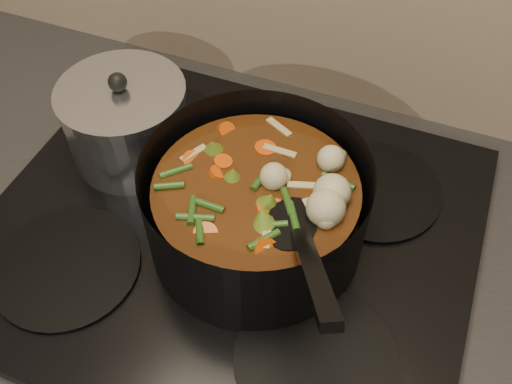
% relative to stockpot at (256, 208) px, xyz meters
% --- Properties ---
extents(counter, '(2.64, 0.64, 0.91)m').
position_rel_stockpot_xyz_m(counter, '(-0.04, 0.00, -0.53)').
color(counter, brown).
rests_on(counter, ground).
extents(stovetop, '(0.62, 0.54, 0.03)m').
position_rel_stockpot_xyz_m(stovetop, '(-0.04, 0.00, -0.07)').
color(stovetop, black).
rests_on(stovetop, counter).
extents(stockpot, '(0.32, 0.35, 0.20)m').
position_rel_stockpot_xyz_m(stockpot, '(0.00, 0.00, 0.00)').
color(stockpot, black).
rests_on(stockpot, stovetop).
extents(saucepan, '(0.17, 0.17, 0.14)m').
position_rel_stockpot_xyz_m(saucepan, '(-0.22, 0.08, -0.00)').
color(saucepan, silver).
rests_on(saucepan, stovetop).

